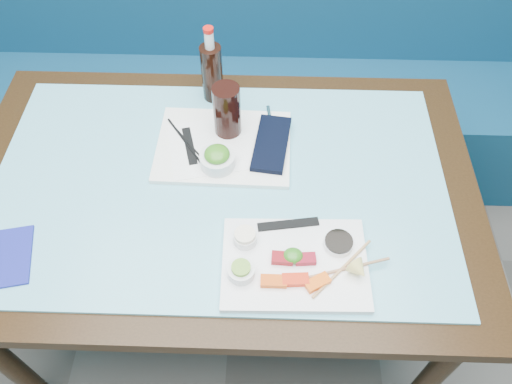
{
  "coord_description": "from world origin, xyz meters",
  "views": [
    {
      "loc": [
        0.12,
        0.63,
        1.82
      ],
      "look_at": [
        0.1,
        1.39,
        0.8
      ],
      "focal_mm": 35.0,
      "sensor_mm": 36.0,
      "label": 1
    }
  ],
  "objects_px": {
    "serving_tray": "(224,146)",
    "sashimi_plate": "(295,264)",
    "dining_table": "(221,202)",
    "seaweed_bowl": "(217,160)",
    "cola_glass": "(227,110)",
    "booth_bench": "(239,84)",
    "cola_bottle_body": "(212,73)"
  },
  "relations": [
    {
      "from": "booth_bench",
      "to": "dining_table",
      "type": "xyz_separation_m",
      "value": [
        0.0,
        -0.84,
        0.29
      ]
    },
    {
      "from": "dining_table",
      "to": "seaweed_bowl",
      "type": "xyz_separation_m",
      "value": [
        -0.01,
        0.05,
        0.12
      ]
    },
    {
      "from": "booth_bench",
      "to": "dining_table",
      "type": "relative_size",
      "value": 2.14
    },
    {
      "from": "booth_bench",
      "to": "serving_tray",
      "type": "height_order",
      "value": "booth_bench"
    },
    {
      "from": "seaweed_bowl",
      "to": "cola_glass",
      "type": "xyz_separation_m",
      "value": [
        0.02,
        0.13,
        0.06
      ]
    },
    {
      "from": "cola_bottle_body",
      "to": "seaweed_bowl",
      "type": "bearing_deg",
      "value": -83.15
    },
    {
      "from": "dining_table",
      "to": "serving_tray",
      "type": "height_order",
      "value": "serving_tray"
    },
    {
      "from": "dining_table",
      "to": "serving_tray",
      "type": "distance_m",
      "value": 0.16
    },
    {
      "from": "sashimi_plate",
      "to": "dining_table",
      "type": "bearing_deg",
      "value": 127.7
    },
    {
      "from": "serving_tray",
      "to": "sashimi_plate",
      "type": "bearing_deg",
      "value": -61.01
    },
    {
      "from": "seaweed_bowl",
      "to": "sashimi_plate",
      "type": "bearing_deg",
      "value": -55.37
    },
    {
      "from": "sashimi_plate",
      "to": "cola_bottle_body",
      "type": "relative_size",
      "value": 1.9
    },
    {
      "from": "dining_table",
      "to": "serving_tray",
      "type": "xyz_separation_m",
      "value": [
        0.0,
        0.12,
        0.1
      ]
    },
    {
      "from": "sashimi_plate",
      "to": "cola_glass",
      "type": "height_order",
      "value": "cola_glass"
    },
    {
      "from": "dining_table",
      "to": "seaweed_bowl",
      "type": "distance_m",
      "value": 0.13
    },
    {
      "from": "booth_bench",
      "to": "serving_tray",
      "type": "bearing_deg",
      "value": -89.69
    },
    {
      "from": "cola_glass",
      "to": "cola_bottle_body",
      "type": "xyz_separation_m",
      "value": [
        -0.05,
        0.16,
        -0.0
      ]
    },
    {
      "from": "seaweed_bowl",
      "to": "booth_bench",
      "type": "bearing_deg",
      "value": 89.55
    },
    {
      "from": "dining_table",
      "to": "cola_glass",
      "type": "xyz_separation_m",
      "value": [
        0.01,
        0.18,
        0.18
      ]
    },
    {
      "from": "booth_bench",
      "to": "seaweed_bowl",
      "type": "bearing_deg",
      "value": -90.45
    },
    {
      "from": "sashimi_plate",
      "to": "seaweed_bowl",
      "type": "bearing_deg",
      "value": 123.49
    },
    {
      "from": "serving_tray",
      "to": "seaweed_bowl",
      "type": "distance_m",
      "value": 0.08
    },
    {
      "from": "cola_glass",
      "to": "dining_table",
      "type": "bearing_deg",
      "value": -94.39
    },
    {
      "from": "cola_glass",
      "to": "sashimi_plate",
      "type": "bearing_deg",
      "value": -66.55
    },
    {
      "from": "sashimi_plate",
      "to": "cola_glass",
      "type": "bearing_deg",
      "value": 112.3
    },
    {
      "from": "cola_glass",
      "to": "seaweed_bowl",
      "type": "bearing_deg",
      "value": -98.75
    },
    {
      "from": "sashimi_plate",
      "to": "seaweed_bowl",
      "type": "height_order",
      "value": "seaweed_bowl"
    },
    {
      "from": "serving_tray",
      "to": "booth_bench",
      "type": "bearing_deg",
      "value": 91.61
    },
    {
      "from": "cola_bottle_body",
      "to": "dining_table",
      "type": "bearing_deg",
      "value": -83.12
    },
    {
      "from": "sashimi_plate",
      "to": "cola_glass",
      "type": "distance_m",
      "value": 0.47
    },
    {
      "from": "sashimi_plate",
      "to": "cola_glass",
      "type": "xyz_separation_m",
      "value": [
        -0.19,
        0.43,
        0.08
      ]
    },
    {
      "from": "booth_bench",
      "to": "seaweed_bowl",
      "type": "relative_size",
      "value": 31.19
    }
  ]
}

